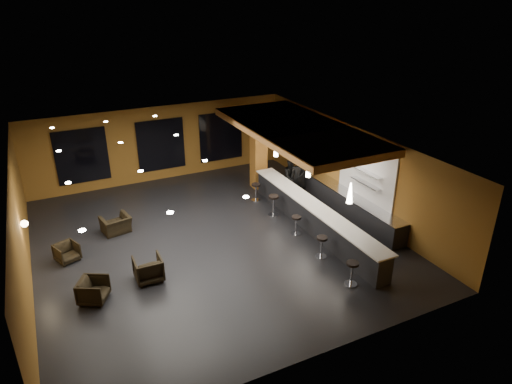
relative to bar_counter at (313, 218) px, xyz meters
name	(u,v)px	position (x,y,z in m)	size (l,w,h in m)	color
floor	(213,241)	(-3.65, 1.00, -0.55)	(12.00, 13.00, 0.10)	black
ceiling	(209,147)	(-3.65, 1.00, 3.05)	(12.00, 13.00, 0.10)	black
wall_back	(160,143)	(-3.65, 7.55, 1.25)	(12.00, 0.10, 3.50)	brown
wall_front	(313,302)	(-3.65, -5.55, 1.25)	(12.00, 0.10, 3.50)	brown
wall_left	(19,234)	(-9.70, 1.00, 1.25)	(0.10, 13.00, 3.50)	brown
wall_right	(352,168)	(2.40, 1.00, 1.25)	(0.10, 13.00, 3.50)	brown
wood_soffit	(297,129)	(0.35, 2.00, 2.86)	(3.60, 8.00, 0.28)	#915C2A
window_left	(82,156)	(-7.15, 7.44, 1.20)	(2.20, 0.06, 2.40)	black
window_center	(161,145)	(-3.65, 7.44, 1.20)	(2.20, 0.06, 2.40)	black
window_right	(221,136)	(-0.65, 7.44, 1.20)	(2.20, 0.06, 2.40)	black
tile_backsplash	(367,171)	(2.31, 0.00, 1.50)	(0.06, 3.20, 2.40)	white
bar_counter	(313,218)	(0.00, 0.00, 0.00)	(0.60, 8.00, 1.00)	black
bar_top	(314,206)	(0.00, 0.00, 0.52)	(0.78, 8.10, 0.05)	white
prep_counter	(349,204)	(2.00, 0.50, -0.07)	(0.70, 6.00, 0.86)	black
prep_top	(350,194)	(2.00, 0.50, 0.39)	(0.72, 6.00, 0.03)	silver
wall_shelf_lower	(366,183)	(2.17, -0.20, 1.10)	(0.30, 1.50, 0.03)	silver
wall_shelf_upper	(367,172)	(2.17, -0.20, 1.55)	(0.30, 1.50, 0.03)	silver
column	(259,151)	(0.00, 4.60, 1.25)	(0.60, 0.60, 3.50)	#A16324
wall_sconce	(24,224)	(-9.53, 1.50, 1.30)	(0.22, 0.22, 0.22)	#FFE5B2
pendant_0	(350,193)	(0.00, -2.00, 1.85)	(0.20, 0.20, 0.70)	white
pendant_1	(308,168)	(0.00, 0.50, 1.85)	(0.20, 0.20, 0.70)	white
pendant_2	(276,148)	(0.00, 3.00, 1.85)	(0.20, 0.20, 0.70)	white
staff_a	(297,178)	(1.02, 2.90, 0.37)	(0.63, 0.42, 1.74)	black
staff_b	(291,177)	(0.86, 3.14, 0.36)	(0.83, 0.65, 1.71)	black
staff_c	(302,171)	(1.60, 3.44, 0.41)	(0.89, 0.58, 1.82)	black
armchair_a	(93,290)	(-8.03, -0.78, -0.14)	(0.77, 0.79, 0.72)	black
armchair_b	(148,269)	(-6.34, -0.43, -0.11)	(0.84, 0.86, 0.78)	black
armchair_c	(67,252)	(-8.51, 1.83, -0.18)	(0.68, 0.70, 0.64)	black
armchair_d	(116,225)	(-6.67, 3.10, -0.18)	(1.00, 0.87, 0.65)	black
bar_stool_0	(352,270)	(-0.82, -3.45, 0.01)	(0.40, 0.40, 0.80)	silver
bar_stool_1	(322,244)	(-0.76, -1.71, -0.01)	(0.39, 0.39, 0.76)	silver
bar_stool_2	(296,223)	(-0.73, 0.01, -0.03)	(0.37, 0.37, 0.73)	silver
bar_stool_3	(274,203)	(-0.75, 1.75, 0.05)	(0.44, 0.44, 0.86)	silver
bar_stool_4	(256,190)	(-0.76, 3.32, -0.01)	(0.39, 0.39, 0.77)	silver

